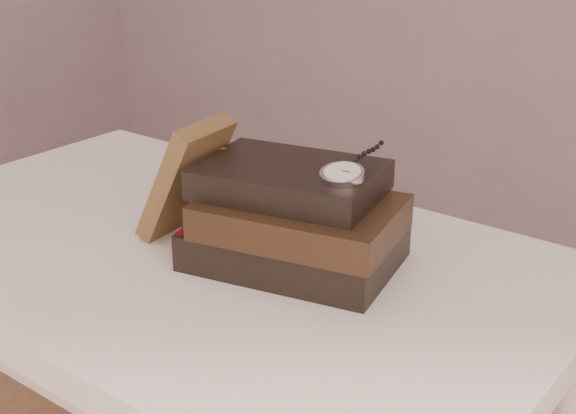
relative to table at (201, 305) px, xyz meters
The scene contains 5 objects.
table is the anchor object (origin of this frame).
book_stack 0.21m from the table, 15.25° to the left, with size 0.29×0.23×0.13m.
journal 0.18m from the table, 153.90° to the left, with size 0.03×0.11×0.18m, color #47321B.
pocket_watch 0.31m from the table, 11.25° to the left, with size 0.06×0.16×0.02m.
eyeglasses 0.20m from the table, 74.88° to the left, with size 0.13×0.14×0.05m.
Camera 1 is at (0.70, -0.35, 1.21)m, focal length 49.84 mm.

